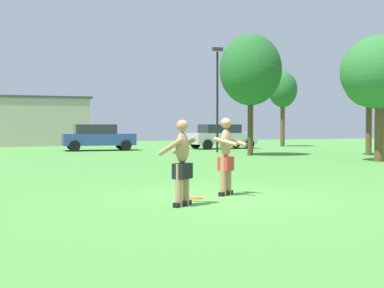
# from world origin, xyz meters

# --- Properties ---
(ground_plane) EXTENTS (80.00, 80.00, 0.00)m
(ground_plane) POSITION_xyz_m (0.00, 0.00, 0.00)
(ground_plane) COLOR #4C8E3D
(player_with_cap) EXTENTS (0.77, 0.81, 1.71)m
(player_with_cap) POSITION_xyz_m (0.33, 0.49, 0.94)
(player_with_cap) COLOR black
(player_with_cap) RESTS_ON ground_plane
(player_in_black) EXTENTS (0.81, 0.73, 1.64)m
(player_in_black) POSITION_xyz_m (-1.10, -0.66, 0.86)
(player_in_black) COLOR black
(player_in_black) RESTS_ON ground_plane
(frisbee) EXTENTS (0.28, 0.28, 0.03)m
(frisbee) POSITION_xyz_m (-0.48, 0.22, 0.01)
(frisbee) COLOR orange
(frisbee) RESTS_ON ground_plane
(car_blue_near_post) EXTENTS (4.38, 2.20, 1.58)m
(car_blue_near_post) POSITION_xyz_m (1.52, 22.06, 0.82)
(car_blue_near_post) COLOR #2D478C
(car_blue_near_post) RESTS_ON ground_plane
(car_silver_mid_lot) EXTENTS (4.41, 2.26, 1.58)m
(car_silver_mid_lot) POSITION_xyz_m (9.52, 21.67, 0.82)
(car_silver_mid_lot) COLOR silver
(car_silver_mid_lot) RESTS_ON ground_plane
(lamp_post) EXTENTS (0.60, 0.24, 5.92)m
(lamp_post) POSITION_xyz_m (7.50, 17.67, 3.61)
(lamp_post) COLOR black
(lamp_post) RESTS_ON ground_plane
(outbuilding_behind_lot) EXTENTS (10.81, 4.29, 3.65)m
(outbuilding_behind_lot) POSITION_xyz_m (-2.87, 31.45, 1.83)
(outbuilding_behind_lot) COLOR #B2A893
(outbuilding_behind_lot) RESTS_ON ground_plane
(tree_left_field) EXTENTS (3.28, 3.28, 5.32)m
(tree_left_field) POSITION_xyz_m (10.84, 8.13, 3.74)
(tree_left_field) COLOR brown
(tree_left_field) RESTS_ON ground_plane
(tree_right_field) EXTENTS (2.65, 2.65, 5.35)m
(tree_right_field) POSITION_xyz_m (13.53, 12.14, 3.88)
(tree_right_field) COLOR brown
(tree_right_field) RESTS_ON ground_plane
(tree_behind_players) EXTENTS (2.06, 2.06, 5.38)m
(tree_behind_players) POSITION_xyz_m (15.13, 23.52, 4.03)
(tree_behind_players) COLOR brown
(tree_behind_players) RESTS_ON ground_plane
(tree_near_building) EXTENTS (3.14, 3.14, 6.12)m
(tree_near_building) POSITION_xyz_m (7.79, 14.10, 4.31)
(tree_near_building) COLOR #4C3823
(tree_near_building) RESTS_ON ground_plane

